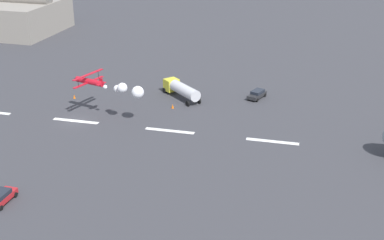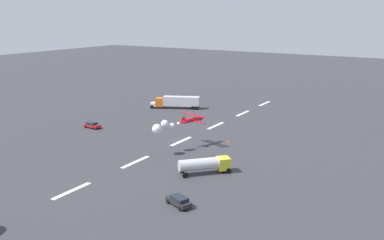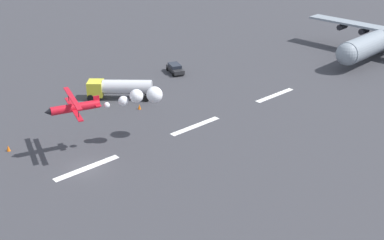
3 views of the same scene
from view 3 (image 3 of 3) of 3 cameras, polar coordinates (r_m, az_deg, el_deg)
ground_plane at (r=55.36m, az=-12.23°, el=-5.53°), size 440.00×440.00×0.00m
runway_stripe_3 at (r=55.36m, az=-12.23°, el=-5.52°), size 8.00×0.90×0.01m
runway_stripe_4 at (r=63.63m, az=0.40°, el=-0.71°), size 8.00×0.90×0.01m
runway_stripe_5 at (r=74.56m, az=9.72°, el=2.89°), size 8.00×0.90×0.01m
cargo_transport_plane at (r=97.11m, az=21.29°, el=8.83°), size 28.64×30.57×11.20m
stunt_biplane_red at (r=57.53m, az=-8.17°, el=2.41°), size 13.79×7.05×2.43m
fuel_tanker_truck at (r=72.50m, az=-8.58°, el=3.80°), size 8.57×8.21×2.90m
airport_staff_sedan at (r=82.86m, az=-2.00°, el=6.10°), size 3.24×4.80×1.52m
traffic_cone_near at (r=61.35m, az=-20.78°, el=-3.11°), size 0.44×0.44×0.75m
traffic_cone_far at (r=68.91m, az=-6.20°, el=1.56°), size 0.44×0.44×0.75m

